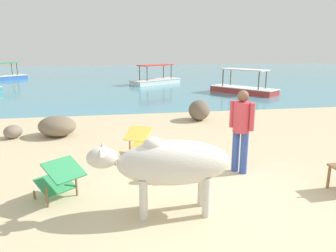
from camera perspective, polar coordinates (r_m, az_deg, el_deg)
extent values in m
cube|color=#CCB78E|center=(5.21, 8.13, -13.61)|extent=(18.00, 14.00, 0.04)
cube|color=teal|center=(26.52, -6.72, 8.75)|extent=(60.00, 36.00, 0.03)
cylinder|color=beige|center=(4.55, -4.47, -13.27)|extent=(0.12, 0.12, 0.60)
cylinder|color=beige|center=(4.85, -4.56, -11.45)|extent=(0.12, 0.12, 0.60)
cylinder|color=beige|center=(4.65, 6.98, -12.71)|extent=(0.12, 0.12, 0.60)
cylinder|color=beige|center=(4.94, 6.12, -10.98)|extent=(0.12, 0.12, 0.60)
ellipsoid|color=beige|center=(4.54, 1.10, -6.68)|extent=(1.68, 0.73, 0.65)
ellipsoid|color=beige|center=(4.50, -11.90, -5.69)|extent=(0.45, 0.29, 0.31)
cone|color=beige|center=(4.31, -12.20, -4.74)|extent=(0.12, 0.12, 0.11)
cone|color=beige|center=(4.60, -11.79, -3.52)|extent=(0.12, 0.12, 0.11)
ellipsoid|color=beige|center=(4.42, -2.58, -3.43)|extent=(0.32, 0.28, 0.22)
cylinder|color=brown|center=(6.17, 27.14, -8.25)|extent=(0.05, 0.05, 0.41)
cylinder|color=brown|center=(7.56, -5.51, -3.83)|extent=(0.04, 0.04, 0.14)
cylinder|color=brown|center=(7.36, -1.83, -4.27)|extent=(0.04, 0.04, 0.14)
cylinder|color=brown|center=(7.17, -6.93, -4.02)|extent=(0.04, 0.04, 0.34)
cylinder|color=brown|center=(6.97, -3.09, -4.50)|extent=(0.04, 0.04, 0.34)
cube|color=#EFD14C|center=(7.22, -4.36, -3.25)|extent=(0.67, 0.63, 0.21)
cube|color=#EFD14C|center=(6.86, -5.47, -1.37)|extent=(0.68, 0.66, 0.23)
cylinder|color=brown|center=(5.63, -23.09, -11.44)|extent=(0.04, 0.04, 0.14)
cylinder|color=brown|center=(5.84, -18.49, -10.05)|extent=(0.04, 0.04, 0.14)
cylinder|color=brown|center=(5.25, -21.11, -11.94)|extent=(0.04, 0.04, 0.34)
cylinder|color=brown|center=(5.48, -16.28, -10.40)|extent=(0.04, 0.04, 0.34)
cube|color=#339356|center=(5.50, -19.83, -9.81)|extent=(0.68, 0.66, 0.21)
cube|color=#339356|center=(5.12, -18.36, -7.51)|extent=(0.70, 0.69, 0.23)
cylinder|color=#334C99|center=(6.32, 12.18, -4.49)|extent=(0.14, 0.14, 0.82)
cylinder|color=#334C99|center=(6.24, 13.62, -4.82)|extent=(0.14, 0.14, 0.82)
cylinder|color=#CC3D47|center=(6.09, 13.25, 1.60)|extent=(0.32, 0.32, 0.58)
cylinder|color=#CC3D47|center=(6.18, 11.56, 2.15)|extent=(0.09, 0.09, 0.52)
cylinder|color=#CC3D47|center=(5.99, 15.03, 1.57)|extent=(0.09, 0.09, 0.52)
sphere|color=brown|center=(6.02, 13.46, 5.32)|extent=(0.22, 0.22, 0.22)
ellipsoid|color=gray|center=(9.45, -26.32, -0.92)|extent=(0.64, 0.66, 0.36)
ellipsoid|color=#6B5B4C|center=(10.62, 5.68, 2.88)|extent=(0.97, 1.07, 0.67)
ellipsoid|color=#756651|center=(9.18, -19.48, -0.01)|extent=(1.38, 1.34, 0.56)
cube|color=#3866B7|center=(27.01, -27.99, 7.65)|extent=(3.35, 3.30, 0.28)
cube|color=white|center=(26.99, -28.03, 7.98)|extent=(3.44, 3.39, 0.04)
cylinder|color=brown|center=(27.80, -26.49, 9.23)|extent=(0.06, 0.06, 0.95)
cylinder|color=brown|center=(27.12, -25.72, 9.23)|extent=(0.06, 0.06, 0.95)
cube|color=#339356|center=(26.94, -28.27, 10.00)|extent=(2.46, 2.43, 0.06)
cube|color=white|center=(21.41, -2.24, 8.00)|extent=(3.60, 2.93, 0.28)
cube|color=white|center=(21.40, -2.24, 8.42)|extent=(3.69, 3.01, 0.04)
cylinder|color=brown|center=(22.37, -0.83, 9.85)|extent=(0.06, 0.06, 0.95)
cylinder|color=brown|center=(21.81, 0.58, 9.74)|extent=(0.06, 0.06, 0.95)
cylinder|color=brown|center=(20.95, -5.20, 9.50)|extent=(0.06, 0.06, 0.95)
cylinder|color=brown|center=(20.36, -3.82, 9.40)|extent=(0.06, 0.06, 0.95)
cube|color=red|center=(21.32, -2.27, 10.99)|extent=(2.61, 2.19, 0.06)
cube|color=#C63833|center=(17.57, 13.49, 6.28)|extent=(3.01, 3.56, 0.28)
cube|color=white|center=(17.55, 13.52, 6.79)|extent=(3.10, 3.65, 0.04)
cylinder|color=brown|center=(17.75, 9.94, 8.53)|extent=(0.06, 0.06, 0.95)
cylinder|color=brown|center=(18.39, 11.31, 8.66)|extent=(0.06, 0.06, 0.95)
cylinder|color=brown|center=(16.64, 16.15, 7.83)|extent=(0.06, 0.06, 0.95)
cylinder|color=brown|center=(17.32, 17.36, 7.97)|extent=(0.06, 0.06, 0.95)
cube|color=silver|center=(17.46, 13.71, 9.92)|extent=(2.24, 2.59, 0.06)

